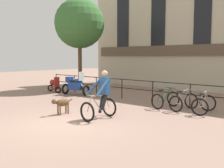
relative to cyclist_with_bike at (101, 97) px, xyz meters
The scene contains 11 objects.
ground_plane 1.58m from the cyclist_with_bike, 104.99° to the right, with size 60.00×60.00×0.00m, color #8E7060.
canal_railing 3.88m from the cyclist_with_bike, 95.29° to the left, with size 15.05×0.05×1.05m.
building_facade 10.24m from the cyclist_with_bike, 92.12° to the left, with size 18.00×0.72×8.36m.
cyclist_with_bike is the anchor object (origin of this frame).
dog 1.69m from the cyclist_with_bike, 161.13° to the right, with size 0.30×0.94×0.62m.
parked_motorcycle 5.98m from the cyclist_with_bike, 148.33° to the left, with size 1.69×0.92×1.35m.
parked_bicycle_near_lamp 3.31m from the cyclist_with_bike, 77.54° to the left, with size 0.83×1.20×0.86m.
parked_bicycle_mid_left 3.59m from the cyclist_with_bike, 64.23° to the left, with size 0.82×1.20×0.86m.
parked_bicycle_mid_right 4.02m from the cyclist_with_bike, 53.31° to the left, with size 0.77×1.17×0.86m.
parked_scooter 7.75m from the cyclist_with_bike, 156.30° to the left, with size 1.34×0.69×0.96m.
tree_canalside_left 9.70m from the cyclist_with_bike, 143.19° to the left, with size 3.36×3.36×6.10m.
Camera 1 is at (6.69, -5.24, 2.17)m, focal length 42.00 mm.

